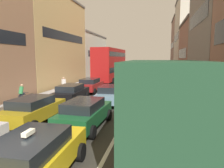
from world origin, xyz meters
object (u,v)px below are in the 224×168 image
object	(u,v)px
sedan_left_lane_fourth	(90,85)
cyclist_on_sidewalk	(22,95)
sedan_centre_lane_second	(85,113)
hatchback_centre_lane_third	(111,94)
bus_far_queue_secondary	(124,67)
wagon_left_lane_second	(34,109)
pedestrian_near_kerb	(64,83)
coupe_centre_lane_fourth	(125,85)
taxi_centre_lane_front	(33,157)
sedan_left_lane_third	(71,93)
bus_mid_queue_primary	(110,64)
sedan_right_lane_behind_truck	(154,98)
removalist_box_truck	(161,104)

from	to	relation	value
sedan_left_lane_fourth	cyclist_on_sidewalk	xyz separation A→B (m)	(-3.03, -7.34, 0.05)
sedan_centre_lane_second	hatchback_centre_lane_third	size ratio (longest dim) A/B	0.99
hatchback_centre_lane_third	bus_far_queue_secondary	xyz separation A→B (m)	(-3.29, 27.67, 0.96)
wagon_left_lane_second	hatchback_centre_lane_third	world-z (taller)	same
sedan_left_lane_fourth	pedestrian_near_kerb	bearing A→B (deg)	101.68
coupe_centre_lane_fourth	bus_far_queue_secondary	world-z (taller)	bus_far_queue_secondary
hatchback_centre_lane_third	cyclist_on_sidewalk	size ratio (longest dim) A/B	2.55
wagon_left_lane_second	cyclist_on_sidewalk	size ratio (longest dim) A/B	2.49
sedan_centre_lane_second	cyclist_on_sidewalk	distance (m)	7.24
wagon_left_lane_second	coupe_centre_lane_fourth	bearing A→B (deg)	-16.50
taxi_centre_lane_front	pedestrian_near_kerb	world-z (taller)	same
wagon_left_lane_second	sedan_left_lane_third	distance (m)	5.54
hatchback_centre_lane_third	pedestrian_near_kerb	distance (m)	7.65
hatchback_centre_lane_third	bus_far_queue_secondary	world-z (taller)	bus_far_queue_secondary
wagon_left_lane_second	cyclist_on_sidewalk	xyz separation A→B (m)	(-3.25, 3.39, 0.05)
sedan_centre_lane_second	pedestrian_near_kerb	bearing A→B (deg)	32.60
bus_far_queue_secondary	pedestrian_near_kerb	size ratio (longest dim) A/B	6.35
bus_mid_queue_primary	pedestrian_near_kerb	size ratio (longest dim) A/B	6.39
sedan_left_lane_fourth	cyclist_on_sidewalk	size ratio (longest dim) A/B	2.49
bus_mid_queue_primary	cyclist_on_sidewalk	bearing A→B (deg)	171.99
hatchback_centre_lane_third	coupe_centre_lane_fourth	world-z (taller)	same
sedan_right_lane_behind_truck	pedestrian_near_kerb	world-z (taller)	pedestrian_near_kerb
taxi_centre_lane_front	sedan_left_lane_fourth	bearing A→B (deg)	10.82
sedan_centre_lane_second	pedestrian_near_kerb	size ratio (longest dim) A/B	2.62
removalist_box_truck	sedan_centre_lane_second	xyz separation A→B (m)	(-3.87, 2.22, -1.18)
removalist_box_truck	bus_mid_queue_primary	world-z (taller)	bus_mid_queue_primary
taxi_centre_lane_front	cyclist_on_sidewalk	world-z (taller)	cyclist_on_sidewalk
sedan_centre_lane_second	coupe_centre_lane_fourth	xyz separation A→B (m)	(0.33, 11.32, 0.00)
taxi_centre_lane_front	bus_mid_queue_primary	xyz separation A→B (m)	(-3.46, 25.10, 2.03)
wagon_left_lane_second	sedan_left_lane_third	size ratio (longest dim) A/B	0.99
taxi_centre_lane_front	coupe_centre_lane_fourth	distance (m)	16.26
taxi_centre_lane_front	wagon_left_lane_second	size ratio (longest dim) A/B	1.01
hatchback_centre_lane_third	sedan_right_lane_behind_truck	xyz separation A→B (m)	(3.46, -1.05, 0.00)
sedan_left_lane_third	coupe_centre_lane_fourth	bearing A→B (deg)	-34.26
sedan_right_lane_behind_truck	pedestrian_near_kerb	bearing A→B (deg)	57.02
sedan_left_lane_third	sedan_right_lane_behind_truck	xyz separation A→B (m)	(6.81, -0.89, 0.00)
wagon_left_lane_second	sedan_left_lane_third	world-z (taller)	same
hatchback_centre_lane_third	coupe_centre_lane_fourth	bearing A→B (deg)	-6.24
sedan_left_lane_third	cyclist_on_sidewalk	distance (m)	3.76
sedan_centre_lane_second	bus_far_queue_secondary	distance (m)	33.61
sedan_left_lane_fourth	pedestrian_near_kerb	world-z (taller)	pedestrian_near_kerb
sedan_centre_lane_second	hatchback_centre_lane_third	bearing A→B (deg)	0.68
sedan_centre_lane_second	bus_far_queue_secondary	world-z (taller)	bus_far_queue_secondary
pedestrian_near_kerb	bus_mid_queue_primary	bearing A→B (deg)	-7.97
sedan_left_lane_third	coupe_centre_lane_fourth	world-z (taller)	same
taxi_centre_lane_front	sedan_centre_lane_second	xyz separation A→B (m)	(-0.21, 4.94, -0.00)
bus_mid_queue_primary	cyclist_on_sidewalk	xyz separation A→B (m)	(-3.10, -16.69, -1.98)
coupe_centre_lane_fourth	cyclist_on_sidewalk	distance (m)	10.31
taxi_centre_lane_front	sedan_left_lane_third	size ratio (longest dim) A/B	1.00
wagon_left_lane_second	hatchback_centre_lane_third	size ratio (longest dim) A/B	0.98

